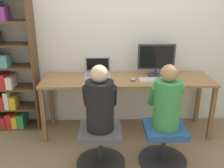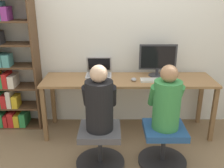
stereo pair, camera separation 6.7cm
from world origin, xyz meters
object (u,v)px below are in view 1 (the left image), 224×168
at_px(office_chair_right, 101,146).
at_px(bookshelf, 3,72).
at_px(person_at_monitor, 167,100).
at_px(keyboard, 158,80).
at_px(laptop, 98,72).
at_px(office_chair_left, 164,144).
at_px(person_at_laptop, 100,102).
at_px(desktop_monitor, 156,60).

bearing_deg(office_chair_right, bookshelf, 146.22).
bearing_deg(person_at_monitor, keyboard, 87.96).
height_order(laptop, bookshelf, bookshelf).
relative_size(office_chair_left, person_at_laptop, 0.77).
xyz_separation_m(desktop_monitor, laptop, (-0.77, 0.03, -0.16)).
height_order(keyboard, person_at_monitor, person_at_monitor).
bearing_deg(person_at_laptop, bookshelf, 146.39).
bearing_deg(bookshelf, laptop, 0.37).
height_order(desktop_monitor, person_at_laptop, desktop_monitor).
height_order(office_chair_left, office_chair_right, same).
xyz_separation_m(desktop_monitor, person_at_laptop, (-0.72, -0.83, -0.21)).
xyz_separation_m(person_at_laptop, bookshelf, (-1.28, 0.85, 0.07)).
distance_m(person_at_monitor, bookshelf, 2.14).
bearing_deg(person_at_monitor, person_at_laptop, -177.66).
xyz_separation_m(office_chair_left, person_at_laptop, (-0.69, -0.02, 0.52)).
bearing_deg(office_chair_left, office_chair_right, -177.65).
bearing_deg(laptop, person_at_monitor, -48.60).
height_order(laptop, office_chair_right, laptop).
xyz_separation_m(office_chair_right, person_at_laptop, (0.00, 0.01, 0.52)).
bearing_deg(laptop, desktop_monitor, -2.27).
height_order(desktop_monitor, person_at_monitor, desktop_monitor).
bearing_deg(keyboard, person_at_laptop, -138.74).
bearing_deg(bookshelf, person_at_laptop, -33.61).
relative_size(keyboard, bookshelf, 0.26).
height_order(laptop, person_at_monitor, person_at_monitor).
relative_size(keyboard, office_chair_right, 0.85).
relative_size(laptop, bookshelf, 0.19).
relative_size(office_chair_left, office_chair_right, 1.00).
distance_m(office_chair_left, person_at_laptop, 0.86).
xyz_separation_m(desktop_monitor, office_chair_right, (-0.72, -0.83, -0.73)).
xyz_separation_m(laptop, person_at_laptop, (0.05, -0.86, -0.05)).
height_order(office_chair_right, bookshelf, bookshelf).
height_order(keyboard, person_at_laptop, person_at_laptop).
bearing_deg(laptop, office_chair_right, -86.94).
xyz_separation_m(office_chair_left, office_chair_right, (-0.69, -0.03, 0.00)).
relative_size(office_chair_left, person_at_monitor, 0.78).
bearing_deg(desktop_monitor, office_chair_right, -130.74).
bearing_deg(office_chair_left, person_at_monitor, 90.00).
distance_m(office_chair_right, person_at_monitor, 0.86).
relative_size(office_chair_right, person_at_monitor, 0.78).
bearing_deg(keyboard, office_chair_right, -138.49).
height_order(office_chair_right, person_at_monitor, person_at_monitor).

